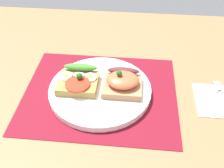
# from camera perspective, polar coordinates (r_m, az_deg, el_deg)

# --- Properties ---
(ground_plane) EXTENTS (1.20, 0.90, 0.03)m
(ground_plane) POSITION_cam_1_polar(r_m,az_deg,el_deg) (0.68, -2.51, -2.96)
(ground_plane) COLOR #A06B45
(placemat) EXTENTS (0.38, 0.31, 0.00)m
(placemat) POSITION_cam_1_polar(r_m,az_deg,el_deg) (0.67, -2.55, -1.90)
(placemat) COLOR maroon
(placemat) RESTS_ON ground_plane
(plate) EXTENTS (0.26, 0.26, 0.02)m
(plate) POSITION_cam_1_polar(r_m,az_deg,el_deg) (0.66, -2.58, -1.31)
(plate) COLOR white
(plate) RESTS_ON placemat
(sandwich_egg_tomato) EXTENTS (0.10, 0.10, 0.04)m
(sandwich_egg_tomato) POSITION_cam_1_polar(r_m,az_deg,el_deg) (0.66, -7.32, 0.61)
(sandwich_egg_tomato) COLOR #A68944
(sandwich_egg_tomato) RESTS_ON plate
(sandwich_salmon) EXTENTS (0.09, 0.10, 0.06)m
(sandwich_salmon) POSITION_cam_1_polar(r_m,az_deg,el_deg) (0.64, 2.25, 0.22)
(sandwich_salmon) COLOR tan
(sandwich_salmon) RESTS_ON plate
(napkin) EXTENTS (0.12, 0.11, 0.01)m
(napkin) POSITION_cam_1_polar(r_m,az_deg,el_deg) (0.70, 22.30, -3.51)
(napkin) COLOR white
(napkin) RESTS_ON ground_plane
(fork) EXTENTS (0.02, 0.15, 0.00)m
(fork) POSITION_cam_1_polar(r_m,az_deg,el_deg) (0.70, 22.67, -3.20)
(fork) COLOR #B7B7BC
(fork) RESTS_ON napkin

